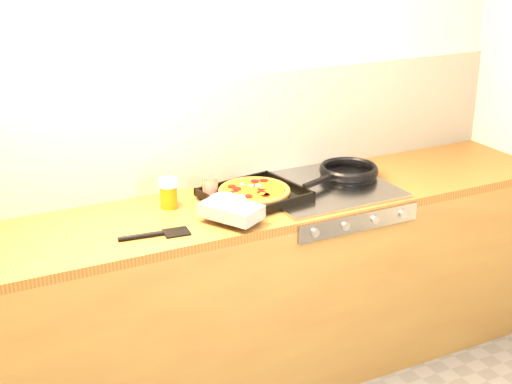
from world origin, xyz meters
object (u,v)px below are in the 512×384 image
pizza_on_tray (247,197)px  juice_glass (168,193)px  tomato_can (210,187)px  frying_pan (348,172)px

pizza_on_tray → juice_glass: juice_glass is taller
pizza_on_tray → tomato_can: size_ratio=5.47×
pizza_on_tray → frying_pan: pizza_on_tray is taller
pizza_on_tray → juice_glass: 0.34m
pizza_on_tray → frying_pan: bearing=8.4°
frying_pan → tomato_can: tomato_can is taller
frying_pan → tomato_can: 0.68m
pizza_on_tray → juice_glass: size_ratio=4.20×
tomato_can → pizza_on_tray: bearing=-57.1°
juice_glass → tomato_can: bearing=6.5°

